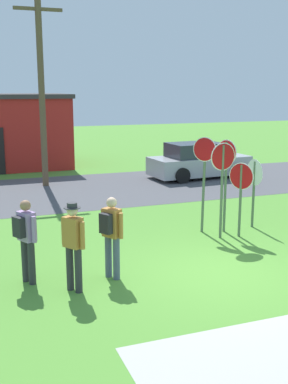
{
  "coord_description": "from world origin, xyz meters",
  "views": [
    {
      "loc": [
        -4.81,
        -8.25,
        3.79
      ],
      "look_at": [
        -0.83,
        2.47,
        1.3
      ],
      "focal_mm": 44.58,
      "sensor_mm": 36.0,
      "label": 1
    }
  ],
  "objects_px": {
    "stop_sign_tallest": "(241,187)",
    "stop_sign_rear_right": "(204,169)",
    "person_near_signs": "(26,236)",
    "person_holding_notes": "(111,232)",
    "utility_pole": "(41,88)",
    "stop_sign_leaning_left": "(254,182)",
    "parked_car_on_street": "(198,162)",
    "person_with_sunhat": "(73,242)",
    "stop_sign_low_front": "(226,171)",
    "stop_sign_nearest": "(222,174)"
  },
  "relations": [
    {
      "from": "person_near_signs",
      "to": "person_holding_notes",
      "type": "bearing_deg",
      "value": -11.98
    },
    {
      "from": "stop_sign_nearest",
      "to": "stop_sign_rear_right",
      "type": "bearing_deg",
      "value": 104.3
    },
    {
      "from": "stop_sign_tallest",
      "to": "person_with_sunhat",
      "type": "relative_size",
      "value": 1.12
    },
    {
      "from": "person_near_signs",
      "to": "utility_pole",
      "type": "bearing_deg",
      "value": 79.05
    },
    {
      "from": "stop_sign_low_front",
      "to": "person_holding_notes",
      "type": "distance_m",
      "value": 4.36
    },
    {
      "from": "parked_car_on_street",
      "to": "stop_sign_leaning_left",
      "type": "xyz_separation_m",
      "value": [
        -2.0,
        -7.35,
        0.6
      ]
    },
    {
      "from": "stop_sign_tallest",
      "to": "person_near_signs",
      "type": "distance_m",
      "value": 5.69
    },
    {
      "from": "utility_pole",
      "to": "stop_sign_low_front",
      "type": "bearing_deg",
      "value": -66.0
    },
    {
      "from": "parked_car_on_street",
      "to": "stop_sign_low_front",
      "type": "relative_size",
      "value": 1.77
    },
    {
      "from": "stop_sign_nearest",
      "to": "stop_sign_leaning_left",
      "type": "bearing_deg",
      "value": 23.53
    },
    {
      "from": "person_near_signs",
      "to": "stop_sign_nearest",
      "type": "bearing_deg",
      "value": 13.97
    },
    {
      "from": "parked_car_on_street",
      "to": "person_holding_notes",
      "type": "relative_size",
      "value": 2.61
    },
    {
      "from": "parked_car_on_street",
      "to": "stop_sign_tallest",
      "type": "bearing_deg",
      "value": -109.45
    },
    {
      "from": "stop_sign_rear_right",
      "to": "person_near_signs",
      "type": "relative_size",
      "value": 1.51
    },
    {
      "from": "stop_sign_leaning_left",
      "to": "person_near_signs",
      "type": "bearing_deg",
      "value": -163.94
    },
    {
      "from": "utility_pole",
      "to": "person_near_signs",
      "type": "bearing_deg",
      "value": -100.95
    },
    {
      "from": "parked_car_on_street",
      "to": "stop_sign_leaning_left",
      "type": "height_order",
      "value": "stop_sign_leaning_left"
    },
    {
      "from": "parked_car_on_street",
      "to": "person_with_sunhat",
      "type": "xyz_separation_m",
      "value": [
        -7.59,
        -9.88,
        0.3
      ]
    },
    {
      "from": "stop_sign_tallest",
      "to": "stop_sign_low_front",
      "type": "bearing_deg",
      "value": 105.81
    },
    {
      "from": "person_holding_notes",
      "to": "utility_pole",
      "type": "bearing_deg",
      "value": 88.64
    },
    {
      "from": "stop_sign_leaning_left",
      "to": "stop_sign_nearest",
      "type": "bearing_deg",
      "value": -156.47
    },
    {
      "from": "person_near_signs",
      "to": "person_with_sunhat",
      "type": "bearing_deg",
      "value": -41.72
    },
    {
      "from": "stop_sign_low_front",
      "to": "person_with_sunhat",
      "type": "height_order",
      "value": "stop_sign_low_front"
    },
    {
      "from": "parked_car_on_street",
      "to": "stop_sign_low_front",
      "type": "height_order",
      "value": "stop_sign_low_front"
    },
    {
      "from": "person_holding_notes",
      "to": "parked_car_on_street",
      "type": "bearing_deg",
      "value": 54.71
    },
    {
      "from": "parked_car_on_street",
      "to": "stop_sign_leaning_left",
      "type": "bearing_deg",
      "value": -105.23
    },
    {
      "from": "person_with_sunhat",
      "to": "stop_sign_nearest",
      "type": "bearing_deg",
      "value": 24.66
    },
    {
      "from": "stop_sign_tallest",
      "to": "stop_sign_nearest",
      "type": "height_order",
      "value": "stop_sign_nearest"
    },
    {
      "from": "stop_sign_rear_right",
      "to": "person_holding_notes",
      "type": "relative_size",
      "value": 1.51
    },
    {
      "from": "utility_pole",
      "to": "stop_sign_leaning_left",
      "type": "height_order",
      "value": "utility_pole"
    },
    {
      "from": "stop_sign_tallest",
      "to": "stop_sign_rear_right",
      "type": "distance_m",
      "value": 1.07
    },
    {
      "from": "utility_pole",
      "to": "parked_car_on_street",
      "type": "bearing_deg",
      "value": -4.19
    },
    {
      "from": "stop_sign_nearest",
      "to": "person_near_signs",
      "type": "bearing_deg",
      "value": -166.03
    },
    {
      "from": "person_holding_notes",
      "to": "stop_sign_low_front",
      "type": "bearing_deg",
      "value": 28.69
    },
    {
      "from": "stop_sign_low_front",
      "to": "stop_sign_leaning_left",
      "type": "bearing_deg",
      "value": 6.83
    },
    {
      "from": "utility_pole",
      "to": "stop_sign_tallest",
      "type": "bearing_deg",
      "value": -66.48
    },
    {
      "from": "utility_pole",
      "to": "stop_sign_leaning_left",
      "type": "bearing_deg",
      "value": -60.06
    },
    {
      "from": "utility_pole",
      "to": "person_with_sunhat",
      "type": "distance_m",
      "value": 10.79
    },
    {
      "from": "stop_sign_leaning_left",
      "to": "person_holding_notes",
      "type": "height_order",
      "value": "stop_sign_leaning_left"
    },
    {
      "from": "stop_sign_nearest",
      "to": "person_near_signs",
      "type": "xyz_separation_m",
      "value": [
        -5.03,
        -1.25,
        -0.69
      ]
    },
    {
      "from": "utility_pole",
      "to": "stop_sign_rear_right",
      "type": "distance_m",
      "value": 8.56
    },
    {
      "from": "utility_pole",
      "to": "person_with_sunhat",
      "type": "relative_size",
      "value": 4.18
    },
    {
      "from": "stop_sign_tallest",
      "to": "stop_sign_rear_right",
      "type": "xyz_separation_m",
      "value": [
        -0.69,
        0.73,
        0.38
      ]
    },
    {
      "from": "person_with_sunhat",
      "to": "person_near_signs",
      "type": "distance_m",
      "value": 1.05
    },
    {
      "from": "stop_sign_rear_right",
      "to": "stop_sign_tallest",
      "type": "bearing_deg",
      "value": -46.59
    },
    {
      "from": "stop_sign_leaning_left",
      "to": "person_with_sunhat",
      "type": "xyz_separation_m",
      "value": [
        -5.59,
        -2.53,
        -0.31
      ]
    },
    {
      "from": "stop_sign_leaning_left",
      "to": "stop_sign_low_front",
      "type": "height_order",
      "value": "stop_sign_low_front"
    },
    {
      "from": "stop_sign_tallest",
      "to": "stop_sign_nearest",
      "type": "distance_m",
      "value": 0.63
    },
    {
      "from": "utility_pole",
      "to": "parked_car_on_street",
      "type": "distance_m",
      "value": 7.23
    },
    {
      "from": "stop_sign_leaning_left",
      "to": "stop_sign_tallest",
      "type": "height_order",
      "value": "stop_sign_tallest"
    }
  ]
}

